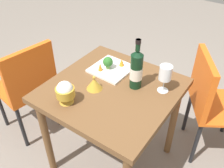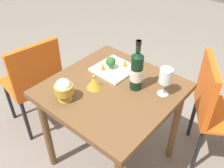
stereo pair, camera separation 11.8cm
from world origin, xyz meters
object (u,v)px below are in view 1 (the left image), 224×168
serving_plate (111,69)px  chair_by_wall (28,83)px  broccoli_floret (108,62)px  carrot_garnish_right (100,67)px  chair_near_window (209,97)px  carrot_garnish_left (122,62)px  wine_glass (165,73)px  wine_bottle (136,69)px  rice_bowl (65,92)px  rice_bowl_lid (94,83)px

serving_plate → chair_by_wall: bearing=-64.8°
broccoli_floret → carrot_garnish_right: bearing=-29.8°
serving_plate → carrot_garnish_right: size_ratio=4.44×
chair_near_window → chair_by_wall: (0.63, -1.19, 0.00)m
serving_plate → broccoli_floret: size_ratio=3.02×
serving_plate → carrot_garnish_left: (-0.07, 0.04, 0.03)m
chair_near_window → wine_glass: wine_glass is taller
wine_bottle → serving_plate: bearing=-105.3°
rice_bowl → carrot_garnish_right: rice_bowl is taller
wine_bottle → carrot_garnish_right: wine_bottle is taller
serving_plate → broccoli_floret: (0.02, -0.02, 0.06)m
chair_by_wall → broccoli_floret: chair_by_wall is taller
chair_near_window → wine_glass: size_ratio=4.75×
chair_by_wall → wine_glass: wine_glass is taller
carrot_garnish_right → chair_by_wall: bearing=-68.7°
wine_bottle → broccoli_floret: bearing=-100.7°
chair_near_window → rice_bowl_lid: 0.85m
broccoli_floret → carrot_garnish_right: size_ratio=1.47×
chair_near_window → wine_bottle: bearing=-74.0°
chair_near_window → carrot_garnish_left: size_ratio=15.97×
wine_bottle → wine_glass: size_ratio=1.83×
wine_glass → serving_plate: (-0.00, -0.39, -0.12)m
carrot_garnish_left → carrot_garnish_right: size_ratio=0.91×
broccoli_floret → carrot_garnish_left: broccoli_floret is taller
wine_bottle → broccoli_floret: (-0.05, -0.24, -0.06)m
chair_near_window → carrot_garnish_right: bearing=-88.8°
chair_by_wall → carrot_garnish_left: 0.75m
chair_near_window → rice_bowl: size_ratio=6.00×
chair_by_wall → carrot_garnish_right: bearing=-59.9°
chair_by_wall → rice_bowl_lid: (-0.05, 0.62, 0.23)m
rice_bowl_lid → wine_glass: bearing=122.0°
chair_near_window → carrot_garnish_right: (0.42, -0.65, 0.24)m
broccoli_floret → carrot_garnish_right: broccoli_floret is taller
rice_bowl → serving_plate: rice_bowl is taller
rice_bowl → carrot_garnish_left: (-0.48, 0.07, -0.03)m
wine_bottle → carrot_garnish_right: (0.00, -0.27, -0.08)m
wine_bottle → serving_plate: (-0.06, -0.23, -0.12)m
rice_bowl → chair_by_wall: bearing=-104.1°
carrot_garnish_right → serving_plate: bearing=145.3°
wine_glass → serving_plate: 0.41m
wine_glass → broccoli_floret: wine_glass is taller
wine_glass → carrot_garnish_right: wine_glass is taller
chair_by_wall → carrot_garnish_right: (-0.21, 0.54, 0.24)m
carrot_garnish_left → wine_glass: bearing=79.1°
rice_bowl → rice_bowl_lid: rice_bowl is taller
wine_glass → rice_bowl: bearing=-44.9°
chair_by_wall → serving_plate: chair_by_wall is taller
chair_near_window → broccoli_floret: size_ratio=9.91×
wine_bottle → carrot_garnish_right: 0.28m
broccoli_floret → wine_glass: bearing=92.0°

